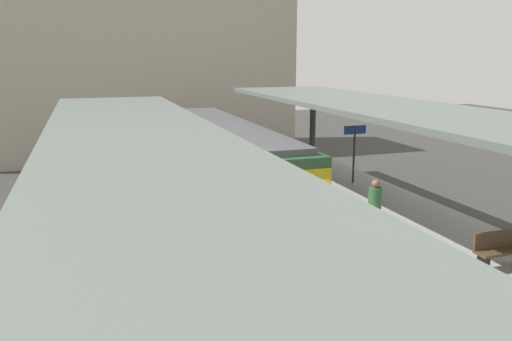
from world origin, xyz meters
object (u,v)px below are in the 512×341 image
(commuter_train, at_px, (225,164))
(platform_bench, at_px, (502,248))
(platform_sign, at_px, (355,141))
(passenger_mid_platform, at_px, (374,207))
(passenger_near_bench, at_px, (167,291))

(commuter_train, bearing_deg, platform_bench, -68.05)
(platform_sign, distance_m, passenger_mid_platform, 5.99)
(platform_sign, relative_size, passenger_mid_platform, 1.41)
(platform_bench, xyz_separation_m, passenger_near_bench, (-7.71, -0.51, 0.40))
(platform_bench, height_order, platform_sign, platform_sign)
(platform_bench, relative_size, platform_sign, 0.63)
(commuter_train, distance_m, passenger_near_bench, 10.92)
(commuter_train, bearing_deg, passenger_mid_platform, -71.95)
(platform_bench, height_order, passenger_mid_platform, passenger_mid_platform)
(commuter_train, height_order, passenger_mid_platform, commuter_train)
(passenger_mid_platform, bearing_deg, platform_sign, 65.89)
(commuter_train, relative_size, platform_bench, 8.95)
(commuter_train, relative_size, passenger_near_bench, 7.54)
(platform_bench, distance_m, passenger_mid_platform, 3.24)
(commuter_train, height_order, passenger_near_bench, commuter_train)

